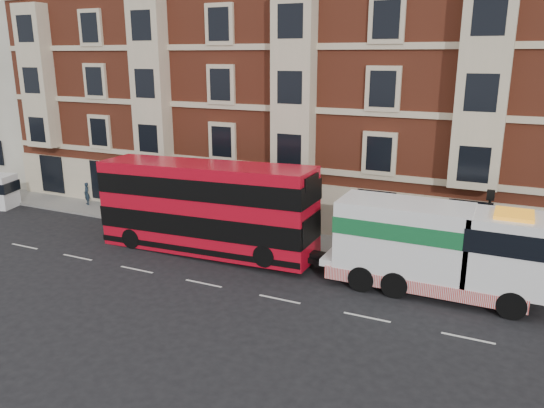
% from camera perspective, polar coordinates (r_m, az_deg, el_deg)
% --- Properties ---
extents(ground, '(120.00, 120.00, 0.00)m').
position_cam_1_polar(ground, '(25.85, -7.37, -8.48)').
color(ground, black).
rests_on(ground, ground).
extents(sidewalk, '(90.00, 3.00, 0.15)m').
position_cam_1_polar(sidewalk, '(31.93, -0.17, -3.40)').
color(sidewalk, slate).
rests_on(sidewalk, ground).
extents(victorian_terrace, '(45.00, 12.00, 20.40)m').
position_cam_1_polar(victorian_terrace, '(36.91, 5.70, 14.93)').
color(victorian_terrace, brown).
rests_on(victorian_terrace, ground).
extents(cream_block, '(16.00, 10.00, 16.80)m').
position_cam_1_polar(cream_block, '(54.63, -27.26, 11.74)').
color(cream_block, beige).
rests_on(cream_block, ground).
extents(lamp_post_west, '(0.35, 0.15, 4.35)m').
position_cam_1_polar(lamp_post_west, '(33.07, -10.60, 1.70)').
color(lamp_post_west, black).
rests_on(lamp_post_west, sidewalk).
extents(lamp_post_east, '(0.35, 0.15, 4.35)m').
position_cam_1_polar(lamp_post_east, '(27.15, 22.12, -2.31)').
color(lamp_post_east, black).
rests_on(lamp_post_east, sidewalk).
extents(double_decker_bus, '(12.32, 2.83, 4.99)m').
position_cam_1_polar(double_decker_bus, '(28.95, -7.18, -0.23)').
color(double_decker_bus, red).
rests_on(double_decker_bus, ground).
extents(tow_truck, '(9.86, 2.92, 4.11)m').
position_cam_1_polar(tow_truck, '(25.08, 16.99, -4.47)').
color(tow_truck, white).
rests_on(tow_truck, ground).
extents(pedestrian, '(0.69, 0.60, 1.61)m').
position_cam_1_polar(pedestrian, '(40.28, -19.31, 1.06)').
color(pedestrian, '#1A2734').
rests_on(pedestrian, sidewalk).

